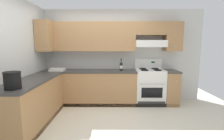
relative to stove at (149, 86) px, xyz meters
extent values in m
plane|color=beige|center=(-1.33, -1.25, -0.48)|extent=(7.04, 7.04, 0.00)
cube|color=silver|center=(-0.87, 0.37, 0.80)|extent=(4.68, 0.12, 2.55)
cube|color=#A87A4C|center=(-1.60, 0.13, 1.32)|extent=(2.41, 0.34, 0.76)
cube|color=#A87A4C|center=(0.61, 0.13, 1.32)|extent=(0.42, 0.34, 0.76)
cube|color=#A87A4C|center=(0.00, 0.13, 1.53)|extent=(0.80, 0.34, 0.34)
cube|color=white|center=(0.00, 0.09, 1.14)|extent=(0.80, 0.46, 0.17)
cube|color=white|center=(0.00, -0.13, 1.07)|extent=(0.80, 0.03, 0.04)
sphere|color=silver|center=(-1.60, -0.05, 1.06)|extent=(0.02, 0.02, 0.02)
sphere|color=silver|center=(0.60, -0.05, 1.06)|extent=(0.02, 0.02, 0.02)
sphere|color=silver|center=(0.62, -0.05, 1.06)|extent=(0.02, 0.02, 0.02)
cube|color=silver|center=(-0.76, 0.29, 0.60)|extent=(0.08, 0.01, 0.12)
cube|color=silver|center=(-0.76, 0.29, 0.62)|extent=(0.03, 0.00, 0.03)
cube|color=silver|center=(-0.76, 0.29, 0.58)|extent=(0.03, 0.00, 0.03)
cube|color=silver|center=(0.59, 0.29, 0.60)|extent=(0.08, 0.01, 0.12)
cube|color=silver|center=(0.59, 0.29, 0.62)|extent=(0.03, 0.00, 0.03)
cube|color=silver|center=(0.59, 0.29, 0.58)|extent=(0.03, 0.00, 0.03)
cube|color=silver|center=(-2.95, -1.15, 0.80)|extent=(0.12, 4.00, 2.55)
cube|color=#A87A4C|center=(-2.71, -0.05, 1.32)|extent=(0.34, 0.64, 0.76)
cube|color=#A87A4C|center=(-1.62, -0.01, -0.04)|extent=(2.47, 0.61, 0.87)
cube|color=#3D3A38|center=(-1.62, -0.01, 0.41)|extent=(2.50, 0.63, 0.04)
cube|color=#A87A4C|center=(0.55, -0.01, -0.04)|extent=(0.34, 0.61, 0.87)
cube|color=#3D3A38|center=(0.55, -0.01, 0.41)|extent=(0.36, 0.63, 0.04)
cube|color=black|center=(-1.07, -0.28, -0.43)|extent=(3.54, 0.06, 0.09)
sphere|color=silver|center=(-2.12, -0.33, 0.20)|extent=(0.03, 0.03, 0.03)
sphere|color=silver|center=(0.60, -0.33, 0.20)|extent=(0.03, 0.03, 0.03)
cube|color=#A87A4C|center=(-2.57, -1.26, -0.04)|extent=(0.61, 1.89, 0.87)
cube|color=#3D3A38|center=(-2.57, -1.26, 0.41)|extent=(0.63, 1.91, 0.04)
cube|color=black|center=(-2.30, -1.26, -0.43)|extent=(0.06, 1.85, 0.09)
cube|color=white|center=(0.00, 0.00, -0.02)|extent=(0.76, 0.58, 0.91)
cube|color=black|center=(0.00, -0.30, -0.10)|extent=(0.53, 0.01, 0.26)
cylinder|color=silver|center=(0.00, -0.32, 0.14)|extent=(0.65, 0.02, 0.02)
cube|color=#333333|center=(0.00, -0.30, -0.38)|extent=(0.70, 0.01, 0.11)
cube|color=white|center=(0.00, 0.00, 0.44)|extent=(0.76, 0.58, 0.02)
cube|color=white|center=(0.00, 0.27, 0.58)|extent=(0.76, 0.04, 0.29)
cube|color=#053F0C|center=(0.13, 0.25, 0.63)|extent=(0.09, 0.01, 0.04)
cylinder|color=black|center=(-0.17, -0.14, 0.46)|extent=(0.19, 0.19, 0.02)
cylinder|color=black|center=(-0.17, -0.14, 0.45)|extent=(0.07, 0.07, 0.01)
cylinder|color=black|center=(0.17, -0.14, 0.46)|extent=(0.19, 0.19, 0.02)
cylinder|color=black|center=(0.17, -0.14, 0.45)|extent=(0.07, 0.07, 0.01)
cylinder|color=black|center=(-0.17, 0.14, 0.46)|extent=(0.19, 0.19, 0.02)
cylinder|color=black|center=(-0.17, 0.14, 0.45)|extent=(0.07, 0.07, 0.01)
cylinder|color=black|center=(0.17, 0.14, 0.46)|extent=(0.19, 0.19, 0.02)
cylinder|color=black|center=(0.17, 0.14, 0.45)|extent=(0.07, 0.07, 0.01)
cylinder|color=white|center=(-0.21, 0.25, 0.55)|extent=(0.04, 0.02, 0.04)
cylinder|color=white|center=(-0.07, 0.25, 0.55)|extent=(0.04, 0.02, 0.04)
cylinder|color=white|center=(0.07, 0.25, 0.55)|extent=(0.04, 0.02, 0.04)
cylinder|color=white|center=(0.21, 0.25, 0.55)|extent=(0.04, 0.02, 0.04)
cylinder|color=black|center=(-0.77, -0.05, 0.53)|extent=(0.08, 0.08, 0.20)
cone|color=black|center=(-0.77, -0.05, 0.65)|extent=(0.08, 0.08, 0.04)
cylinder|color=black|center=(-0.77, -0.05, 0.71)|extent=(0.03, 0.03, 0.09)
cylinder|color=black|center=(-0.77, -0.05, 0.75)|extent=(0.03, 0.03, 0.02)
cube|color=silver|center=(-0.77, -0.09, 0.53)|extent=(0.07, 0.00, 0.09)
cube|color=white|center=(-2.45, -0.10, 0.44)|extent=(0.30, 0.22, 0.02)
cube|color=white|center=(-2.45, -0.23, 0.46)|extent=(0.37, 0.01, 0.06)
cube|color=white|center=(-2.45, 0.03, 0.46)|extent=(0.37, 0.01, 0.06)
cube|color=white|center=(-2.63, -0.10, 0.46)|extent=(0.01, 0.24, 0.06)
cube|color=white|center=(-2.27, -0.10, 0.46)|extent=(0.01, 0.24, 0.06)
cylinder|color=black|center=(-2.50, -1.95, 0.56)|extent=(0.24, 0.24, 0.26)
torus|color=black|center=(-2.50, -1.95, 0.69)|extent=(0.25, 0.25, 0.01)
camera|label=1|loc=(-0.98, -4.37, 1.08)|focal=26.53mm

